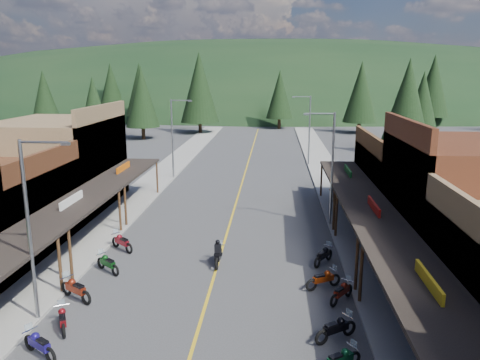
% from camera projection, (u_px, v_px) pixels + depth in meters
% --- Properties ---
extents(ground, '(220.00, 220.00, 0.00)m').
position_uv_depth(ground, '(216.00, 269.00, 25.80)').
color(ground, '#38383A').
rests_on(ground, ground).
extents(centerline, '(0.15, 90.00, 0.01)m').
position_uv_depth(centerline, '(242.00, 184.00, 45.23)').
color(centerline, gold).
rests_on(centerline, ground).
extents(sidewalk_west, '(3.40, 94.00, 0.15)m').
position_uv_depth(sidewalk_west, '(153.00, 182.00, 45.83)').
color(sidewalk_west, gray).
rests_on(sidewalk_west, ground).
extents(sidewalk_east, '(3.40, 94.00, 0.15)m').
position_uv_depth(sidewalk_east, '(332.00, 185.00, 44.59)').
color(sidewalk_east, gray).
rests_on(sidewalk_east, ground).
extents(shop_west_3, '(10.90, 10.20, 8.20)m').
position_uv_depth(shop_west_3, '(60.00, 164.00, 36.97)').
color(shop_west_3, brown).
rests_on(shop_west_3, ground).
extents(shop_east_2, '(10.90, 9.00, 8.20)m').
position_uv_depth(shop_east_2, '(468.00, 205.00, 25.67)').
color(shop_east_2, '#562B19').
rests_on(shop_east_2, ground).
extents(shop_east_3, '(10.90, 10.20, 6.20)m').
position_uv_depth(shop_east_3, '(415.00, 182.00, 35.22)').
color(shop_east_3, '#4C2D16').
rests_on(shop_east_3, ground).
extents(streetlight_0, '(2.16, 0.18, 8.00)m').
position_uv_depth(streetlight_0, '(32.00, 224.00, 19.46)').
color(streetlight_0, gray).
rests_on(streetlight_0, ground).
extents(streetlight_1, '(2.16, 0.18, 8.00)m').
position_uv_depth(streetlight_1, '(174.00, 135.00, 46.66)').
color(streetlight_1, gray).
rests_on(streetlight_1, ground).
extents(streetlight_2, '(2.16, 0.18, 8.00)m').
position_uv_depth(streetlight_2, '(330.00, 164.00, 32.07)').
color(streetlight_2, gray).
rests_on(streetlight_2, ground).
extents(streetlight_3, '(2.16, 0.18, 8.00)m').
position_uv_depth(streetlight_3, '(308.00, 127.00, 53.44)').
color(streetlight_3, gray).
rests_on(streetlight_3, ground).
extents(ridge_hill, '(310.00, 140.00, 60.00)m').
position_uv_depth(ridge_hill, '(265.00, 104.00, 156.96)').
color(ridge_hill, black).
rests_on(ridge_hill, ground).
extents(pine_0, '(5.04, 5.04, 11.00)m').
position_uv_depth(pine_0, '(44.00, 95.00, 87.42)').
color(pine_0, black).
rests_on(pine_0, ground).
extents(pine_1, '(5.88, 5.88, 12.50)m').
position_uv_depth(pine_1, '(140.00, 89.00, 93.88)').
color(pine_1, black).
rests_on(pine_1, ground).
extents(pine_2, '(6.72, 6.72, 14.00)m').
position_uv_depth(pine_2, '(199.00, 87.00, 81.06)').
color(pine_2, black).
rests_on(pine_2, ground).
extents(pine_3, '(5.04, 5.04, 11.00)m').
position_uv_depth(pine_3, '(280.00, 94.00, 88.17)').
color(pine_3, black).
rests_on(pine_3, ground).
extents(pine_4, '(5.88, 5.88, 12.50)m').
position_uv_depth(pine_4, '(361.00, 92.00, 81.17)').
color(pine_4, black).
rests_on(pine_4, ground).
extents(pine_5, '(6.72, 6.72, 14.00)m').
position_uv_depth(pine_5, '(433.00, 86.00, 91.52)').
color(pine_5, black).
rests_on(pine_5, ground).
extents(pine_7, '(5.88, 5.88, 12.50)m').
position_uv_depth(pine_7, '(111.00, 88.00, 100.28)').
color(pine_7, black).
rests_on(pine_7, ground).
extents(pine_8, '(4.48, 4.48, 10.00)m').
position_uv_depth(pine_8, '(94.00, 106.00, 64.88)').
color(pine_8, black).
rests_on(pine_8, ground).
extents(pine_9, '(4.93, 4.93, 10.80)m').
position_uv_depth(pine_9, '(422.00, 103.00, 66.37)').
color(pine_9, black).
rests_on(pine_9, ground).
extents(pine_10, '(5.38, 5.38, 11.60)m').
position_uv_depth(pine_10, '(142.00, 97.00, 74.13)').
color(pine_10, black).
rests_on(pine_10, ground).
extents(pine_11, '(5.82, 5.82, 12.40)m').
position_uv_depth(pine_11, '(407.00, 100.00, 59.67)').
color(pine_11, black).
rests_on(pine_11, ground).
extents(bike_west_4, '(2.05, 1.63, 1.14)m').
position_uv_depth(bike_west_4, '(39.00, 343.00, 17.76)').
color(bike_west_4, navy).
rests_on(bike_west_4, ground).
extents(bike_west_5, '(1.40, 1.94, 1.06)m').
position_uv_depth(bike_west_5, '(63.00, 318.00, 19.65)').
color(bike_west_5, maroon).
rests_on(bike_west_5, ground).
extents(bike_west_6, '(2.24, 1.79, 1.25)m').
position_uv_depth(bike_west_6, '(76.00, 288.00, 22.18)').
color(bike_west_6, maroon).
rests_on(bike_west_6, ground).
extents(bike_west_7, '(1.97, 1.76, 1.14)m').
position_uv_depth(bike_west_7, '(108.00, 263.00, 25.29)').
color(bike_west_7, '#0C3C11').
rests_on(bike_west_7, ground).
extents(bike_west_8, '(2.04, 1.85, 1.19)m').
position_uv_depth(bike_west_8, '(122.00, 241.00, 28.39)').
color(bike_west_8, maroon).
rests_on(bike_west_8, ground).
extents(bike_east_4, '(1.89, 1.52, 1.06)m').
position_uv_depth(bike_east_4, '(340.00, 359.00, 16.88)').
color(bike_east_4, '#0B391E').
rests_on(bike_east_4, ground).
extents(bike_east_5, '(2.05, 1.66, 1.15)m').
position_uv_depth(bike_east_5, '(336.00, 327.00, 18.86)').
color(bike_east_5, black).
rests_on(bike_east_5, ground).
extents(bike_east_6, '(1.66, 1.90, 1.09)m').
position_uv_depth(bike_east_6, '(342.00, 291.00, 22.06)').
color(bike_east_6, maroon).
rests_on(bike_east_6, ground).
extents(bike_east_7, '(2.04, 1.52, 1.12)m').
position_uv_depth(bike_east_7, '(323.00, 278.00, 23.39)').
color(bike_east_7, '#9A300B').
rests_on(bike_east_7, ground).
extents(bike_east_8, '(1.63, 2.02, 1.13)m').
position_uv_depth(bike_east_8, '(323.00, 255.00, 26.39)').
color(bike_east_8, black).
rests_on(bike_east_8, ground).
extents(rider_on_bike, '(0.70, 2.08, 1.58)m').
position_uv_depth(rider_on_bike, '(218.00, 254.00, 26.27)').
color(rider_on_bike, black).
rests_on(rider_on_bike, ground).
extents(pedestrian_east_a, '(0.61, 0.74, 1.75)m').
position_uv_depth(pedestrian_east_a, '(380.00, 260.00, 24.46)').
color(pedestrian_east_a, black).
rests_on(pedestrian_east_a, sidewalk_east).
extents(pedestrian_east_b, '(1.06, 0.94, 1.89)m').
position_uv_depth(pedestrian_east_b, '(334.00, 190.00, 38.71)').
color(pedestrian_east_b, brown).
rests_on(pedestrian_east_b, sidewalk_east).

